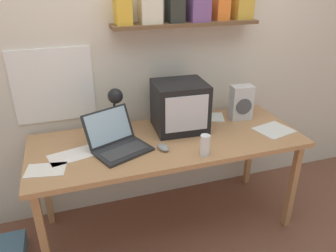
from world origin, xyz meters
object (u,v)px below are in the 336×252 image
crt_monitor (180,106)px  computer_mouse (163,147)px  laptop (117,140)px  corner_desk (168,146)px  desk_lamp (115,101)px  loose_paper_near_monitor (46,170)px  juice_glass (205,146)px  printed_handout (71,156)px  loose_paper_near_laptop (274,130)px  space_heater (241,103)px  open_notebook (209,117)px

crt_monitor → computer_mouse: (-0.21, -0.27, -0.16)m
laptop → corner_desk: bearing=-19.9°
desk_lamp → computer_mouse: (0.24, -0.34, -0.23)m
desk_lamp → loose_paper_near_monitor: desk_lamp is taller
loose_paper_near_monitor → juice_glass: bearing=-7.6°
desk_lamp → loose_paper_near_monitor: size_ratio=1.36×
printed_handout → loose_paper_near_laptop: size_ratio=1.05×
corner_desk → loose_paper_near_monitor: 0.82m
crt_monitor → laptop: bearing=-160.0°
space_heater → computer_mouse: 0.79m
corner_desk → loose_paper_near_monitor: loose_paper_near_monitor is taller
crt_monitor → laptop: crt_monitor is taller
crt_monitor → corner_desk: bearing=-131.8°
printed_handout → juice_glass: bearing=-17.2°
computer_mouse → open_notebook: size_ratio=0.43×
space_heater → loose_paper_near_monitor: 1.50m
juice_glass → crt_monitor: bearing=92.9°
loose_paper_near_laptop → loose_paper_near_monitor: 1.59m
printed_handout → space_heater: bearing=8.0°
desk_lamp → loose_paper_near_laptop: bearing=-18.6°
open_notebook → desk_lamp: bearing=-176.4°
corner_desk → open_notebook: 0.50m
juice_glass → loose_paper_near_monitor: (-0.96, 0.13, -0.06)m
juice_glass → loose_paper_near_monitor: juice_glass is taller
juice_glass → loose_paper_near_laptop: 0.66m
corner_desk → crt_monitor: (0.13, 0.13, 0.24)m
loose_paper_near_laptop → loose_paper_near_monitor: (-1.59, -0.04, 0.00)m
space_heater → open_notebook: size_ratio=1.00×
juice_glass → printed_handout: size_ratio=0.45×
corner_desk → printed_handout: printed_handout is taller
laptop → loose_paper_near_monitor: (-0.45, -0.13, -0.06)m
open_notebook → loose_paper_near_monitor: bearing=-162.0°
crt_monitor → computer_mouse: bearing=-125.2°
desk_lamp → open_notebook: 0.79m
open_notebook → loose_paper_near_monitor: (-1.24, -0.40, 0.00)m
space_heater → loose_paper_near_laptop: 0.33m
desk_lamp → space_heater: size_ratio=1.26×
open_notebook → space_heater: bearing=-23.4°
open_notebook → laptop: bearing=-161.2°
printed_handout → corner_desk: bearing=2.4°
printed_handout → loose_paper_near_laptop: (1.44, -0.08, -0.00)m
space_heater → open_notebook: space_heater is taller
corner_desk → laptop: size_ratio=4.27×
open_notebook → loose_paper_near_laptop: bearing=-45.6°
laptop → juice_glass: 0.58m
corner_desk → desk_lamp: (-0.32, 0.20, 0.31)m
space_heater → computer_mouse: bearing=-152.9°
crt_monitor → juice_glass: bearing=-84.1°
computer_mouse → space_heater: bearing=21.7°
open_notebook → printed_handout: bearing=-165.6°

